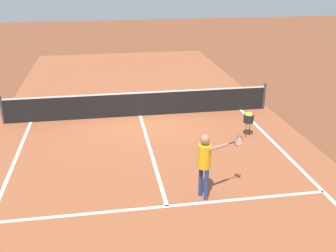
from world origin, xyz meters
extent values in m
plane|color=brown|center=(0.00, 0.00, 0.00)|extent=(60.00, 60.00, 0.00)
cube|color=#9E5433|center=(0.00, 0.00, 0.00)|extent=(10.62, 24.40, 0.00)
cube|color=white|center=(4.11, -5.95, 0.00)|extent=(0.10, 11.89, 0.01)
cube|color=white|center=(0.00, -6.40, 0.00)|extent=(8.22, 0.10, 0.01)
cube|color=white|center=(0.00, -3.20, 0.00)|extent=(0.10, 6.40, 0.01)
cylinder|color=#33383D|center=(-5.06, 0.00, 0.54)|extent=(0.09, 0.09, 1.07)
cylinder|color=#33383D|center=(5.06, 0.00, 0.54)|extent=(0.09, 0.09, 1.07)
cube|color=black|center=(0.00, 0.00, 0.46)|extent=(10.12, 0.02, 0.91)
cube|color=white|center=(0.00, 0.00, 0.94)|extent=(10.12, 0.03, 0.05)
cylinder|color=navy|center=(0.92, -6.04, 0.42)|extent=(0.11, 0.11, 0.85)
cylinder|color=navy|center=(1.01, -6.24, 0.42)|extent=(0.11, 0.11, 0.85)
cylinder|color=gold|center=(0.96, -6.14, 1.15)|extent=(0.32, 0.32, 0.60)
sphere|color=#A87A5B|center=(0.96, -6.14, 1.60)|extent=(0.23, 0.23, 0.23)
cylinder|color=#A87A5B|center=(0.89, -5.99, 1.16)|extent=(0.08, 0.08, 0.58)
cylinder|color=#A87A5B|center=(1.30, -6.18, 1.39)|extent=(0.56, 0.31, 0.08)
cylinder|color=black|center=(1.66, -6.02, 1.39)|extent=(0.21, 0.12, 0.03)
torus|color=red|center=(1.88, -5.92, 1.39)|extent=(0.27, 0.14, 0.28)
cylinder|color=silver|center=(1.88, -5.92, 1.39)|extent=(0.11, 0.23, 0.25)
cylinder|color=black|center=(3.44, -2.59, 0.64)|extent=(0.34, 0.34, 0.28)
cylinder|color=black|center=(3.33, -2.69, 0.25)|extent=(0.02, 0.02, 0.50)
cylinder|color=black|center=(3.54, -2.49, 0.25)|extent=(0.02, 0.02, 0.50)
sphere|color=#CCE033|center=(3.44, -2.59, 0.73)|extent=(0.29, 0.29, 0.29)
camera|label=1|loc=(-1.35, -14.55, 5.43)|focal=42.61mm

